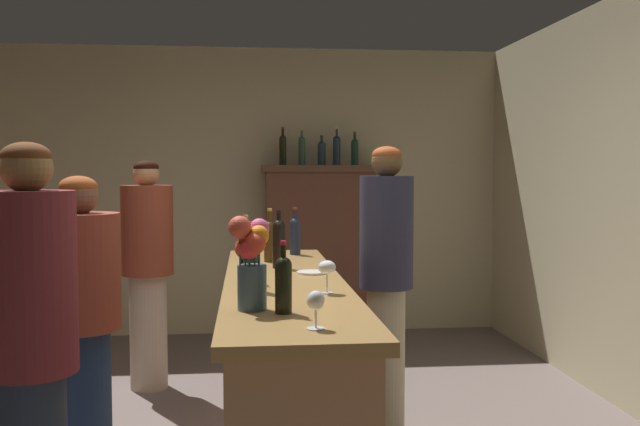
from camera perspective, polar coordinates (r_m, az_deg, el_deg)
wall_back at (r=6.69m, az=-6.23°, el=1.75°), size 4.96×0.12×2.68m
bar_counter at (r=3.62m, az=-2.89°, el=-13.13°), size 0.59×2.65×0.99m
display_cabinet at (r=6.49m, az=0.02°, el=-2.81°), size 1.08×0.36×1.59m
wine_bottle_syrah at (r=3.92m, az=-3.35°, el=-2.30°), size 0.07×0.07×0.33m
wine_bottle_chardonnay at (r=3.19m, az=-5.56°, el=-3.76°), size 0.08×0.08×0.31m
wine_bottle_riesling at (r=2.68m, az=-2.99°, el=-5.60°), size 0.06×0.06×0.28m
wine_bottle_rose at (r=4.55m, az=-2.03°, el=-1.71°), size 0.07×0.07×0.31m
wine_bottle_malbec at (r=3.44m, az=-6.04°, el=-3.17°), size 0.07×0.07×0.33m
wine_bottle_merlot at (r=4.20m, az=-4.10°, el=-2.10°), size 0.07×0.07×0.32m
wine_glass_front at (r=2.41m, az=-0.35°, el=-7.27°), size 0.06×0.06×0.13m
wine_glass_mid at (r=3.11m, az=0.56°, el=-4.50°), size 0.08×0.08×0.15m
flower_arrangement at (r=2.73m, az=-5.61°, el=-3.63°), size 0.16×0.15×0.37m
cheese_plate at (r=3.72m, az=-0.69°, el=-4.85°), size 0.16×0.16×0.01m
display_bottle_left at (r=6.43m, az=-3.04°, el=5.25°), size 0.07×0.07×0.35m
display_bottle_midleft at (r=6.44m, az=-1.49°, el=5.20°), size 0.06×0.06×0.33m
display_bottle_center at (r=6.45m, az=0.14°, el=4.99°), size 0.07×0.07×0.27m
display_bottle_midright at (r=6.47m, az=1.37°, el=5.22°), size 0.07×0.07×0.35m
display_bottle_right at (r=6.49m, az=2.84°, el=5.09°), size 0.07×0.07×0.31m
patron_tall at (r=3.57m, az=-18.83°, el=-8.29°), size 0.38×0.38×1.51m
patron_by_cabinet at (r=2.73m, az=-22.42°, el=-10.22°), size 0.33×0.33×1.63m
patron_redhead at (r=4.80m, az=-22.46°, el=-4.64°), size 0.37×0.37×1.61m
patron_in_grey at (r=5.08m, az=-13.82°, el=-4.09°), size 0.36×0.36×1.61m
bartender at (r=4.08m, az=5.39°, el=-5.09°), size 0.31×0.31×1.67m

